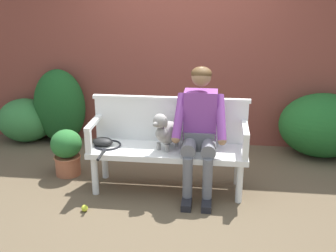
# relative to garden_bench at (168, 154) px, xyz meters

# --- Properties ---
(ground_plane) EXTENTS (40.00, 40.00, 0.00)m
(ground_plane) POSITION_rel_garden_bench_xyz_m (0.00, 0.00, -0.41)
(ground_plane) COLOR brown
(brick_garden_fence) EXTENTS (8.00, 0.30, 2.62)m
(brick_garden_fence) POSITION_rel_garden_bench_xyz_m (0.00, 1.57, 0.90)
(brick_garden_fence) COLOR brown
(brick_garden_fence) RESTS_ON ground
(hedge_bush_mid_left) EXTENTS (1.12, 0.85, 0.82)m
(hedge_bush_mid_left) POSITION_rel_garden_bench_xyz_m (1.86, 1.17, -0.00)
(hedge_bush_mid_left) COLOR #1E5B23
(hedge_bush_mid_left) RESTS_ON ground
(hedge_bush_mid_right) EXTENTS (0.77, 0.65, 0.61)m
(hedge_bush_mid_right) POSITION_rel_garden_bench_xyz_m (-2.16, 1.24, -0.11)
(hedge_bush_mid_right) COLOR #337538
(hedge_bush_mid_right) RESTS_ON ground
(hedge_bush_far_right) EXTENTS (0.71, 0.53, 1.04)m
(hedge_bush_far_right) POSITION_rel_garden_bench_xyz_m (-1.65, 1.25, 0.10)
(hedge_bush_far_right) COLOR #194C1E
(hedge_bush_far_right) RESTS_ON ground
(garden_bench) EXTENTS (1.67, 0.53, 0.48)m
(garden_bench) POSITION_rel_garden_bench_xyz_m (0.00, 0.00, 0.00)
(garden_bench) COLOR white
(garden_bench) RESTS_ON ground
(bench_backrest) EXTENTS (1.71, 0.06, 0.50)m
(bench_backrest) POSITION_rel_garden_bench_xyz_m (0.00, 0.23, 0.32)
(bench_backrest) COLOR white
(bench_backrest) RESTS_ON garden_bench
(bench_armrest_left_end) EXTENTS (0.06, 0.53, 0.28)m
(bench_armrest_left_end) POSITION_rel_garden_bench_xyz_m (-0.79, -0.09, 0.27)
(bench_armrest_left_end) COLOR white
(bench_armrest_left_end) RESTS_ON garden_bench
(bench_armrest_right_end) EXTENTS (0.06, 0.53, 0.28)m
(bench_armrest_right_end) POSITION_rel_garden_bench_xyz_m (0.79, -0.09, 0.27)
(bench_armrest_right_end) COLOR white
(bench_armrest_right_end) RESTS_ON garden_bench
(person_seated) EXTENTS (0.56, 0.66, 1.35)m
(person_seated) POSITION_rel_garden_bench_xyz_m (0.33, -0.02, 0.33)
(person_seated) COLOR black
(person_seated) RESTS_ON ground
(dog_on_bench) EXTENTS (0.31, 0.40, 0.41)m
(dog_on_bench) POSITION_rel_garden_bench_xyz_m (-0.02, -0.03, 0.27)
(dog_on_bench) COLOR gray
(dog_on_bench) RESTS_ON garden_bench
(tennis_racket) EXTENTS (0.29, 0.56, 0.03)m
(tennis_racket) POSITION_rel_garden_bench_xyz_m (-0.65, -0.03, 0.07)
(tennis_racket) COLOR black
(tennis_racket) RESTS_ON garden_bench
(baseball_glove) EXTENTS (0.23, 0.19, 0.09)m
(baseball_glove) POSITION_rel_garden_bench_xyz_m (-0.71, -0.01, 0.11)
(baseball_glove) COLOR black
(baseball_glove) RESTS_ON garden_bench
(tennis_ball) EXTENTS (0.07, 0.07, 0.07)m
(tennis_ball) POSITION_rel_garden_bench_xyz_m (-0.76, -0.57, -0.38)
(tennis_ball) COLOR #CCDB33
(tennis_ball) RESTS_ON ground
(potted_plant) EXTENTS (0.36, 0.36, 0.55)m
(potted_plant) POSITION_rel_garden_bench_xyz_m (-1.21, 0.23, -0.12)
(potted_plant) COLOR #A85B3D
(potted_plant) RESTS_ON ground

